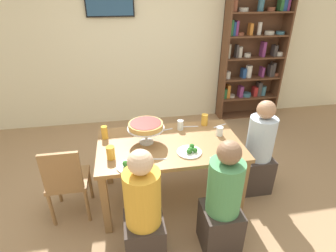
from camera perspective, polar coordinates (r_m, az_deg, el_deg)
name	(u,v)px	position (r m, az deg, el deg)	size (l,w,h in m)	color
ground_plane	(169,196)	(3.25, 0.32, -14.88)	(12.00, 12.00, 0.00)	#9E7A56
rear_partition	(146,41)	(4.64, -4.71, 17.70)	(8.00, 0.12, 2.80)	beige
dining_table	(170,150)	(2.85, 0.35, -5.29)	(1.51, 0.89, 0.74)	olive
bookshelf	(252,56)	(5.04, 17.67, 14.10)	(1.11, 0.30, 2.21)	brown
television	(109,2)	(4.47, -12.50, 24.70)	(0.73, 0.05, 0.43)	black
diner_near_right	(222,206)	(2.48, 11.65, -16.44)	(0.34, 0.34, 1.15)	#382D28
diner_near_left	(144,217)	(2.35, -5.28, -18.93)	(0.34, 0.34, 1.15)	#382D28
diner_head_east	(258,154)	(3.25, 18.81, -5.68)	(0.34, 0.34, 1.15)	#382D28
chair_head_west	(67,179)	(2.90, -21.00, -10.70)	(0.40, 0.40, 0.87)	olive
deep_dish_pizza_stand	(146,126)	(2.72, -4.80, -0.07)	(0.39, 0.39, 0.23)	silver
salad_plate_near_diner	(190,151)	(2.64, 4.79, -5.36)	(0.25, 0.25, 0.07)	white
salad_plate_far_diner	(129,165)	(2.46, -8.50, -8.40)	(0.21, 0.21, 0.07)	white
beer_glass_amber_tall	(205,120)	(3.17, 7.87, 1.36)	(0.08, 0.08, 0.13)	gold
beer_glass_amber_short	(105,132)	(2.93, -13.50, -1.36)	(0.07, 0.07, 0.14)	gold
beer_glass_amber_spare	(111,153)	(2.58, -12.25, -5.66)	(0.08, 0.08, 0.13)	gold
water_glass_clear_near	(220,131)	(2.98, 11.05, -1.09)	(0.08, 0.08, 0.10)	white
water_glass_clear_far	(180,125)	(3.04, 2.67, 0.20)	(0.07, 0.07, 0.11)	white
cutlery_fork_near	(157,159)	(2.55, -2.40, -7.14)	(0.18, 0.02, 0.01)	silver
cutlery_knife_near	(165,130)	(3.04, -0.68, -0.86)	(0.18, 0.02, 0.01)	silver
cutlery_fork_far	(220,126)	(3.20, 11.08, 0.07)	(0.18, 0.02, 0.01)	silver
cutlery_knife_far	(218,156)	(2.63, 10.80, -6.39)	(0.18, 0.02, 0.01)	silver
cutlery_spare_fork	(191,127)	(3.13, 4.93, -0.11)	(0.18, 0.02, 0.01)	silver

